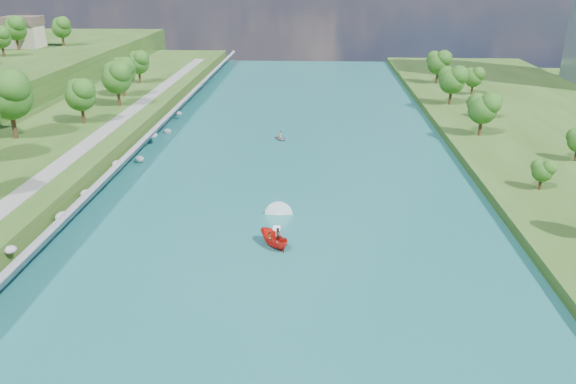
{
  "coord_description": "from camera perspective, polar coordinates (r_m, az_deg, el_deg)",
  "views": [
    {
      "loc": [
        3.84,
        -55.49,
        29.53
      ],
      "look_at": [
        0.36,
        12.27,
        2.5
      ],
      "focal_mm": 35.0,
      "sensor_mm": 36.0,
      "label": 1
    }
  ],
  "objects": [
    {
      "name": "riprap_bank",
      "position": [
        84.78,
        -17.74,
        1.55
      ],
      "size": [
        3.87,
        236.0,
        4.29
      ],
      "color": "slate",
      "rests_on": "ground"
    },
    {
      "name": "ground",
      "position": [
        62.98,
        -0.91,
        -6.24
      ],
      "size": [
        260.0,
        260.0,
        0.0
      ],
      "primitive_type": "plane",
      "color": "#2D5119",
      "rests_on": "ground"
    },
    {
      "name": "riverside_path",
      "position": [
        87.72,
        -21.72,
        2.91
      ],
      "size": [
        3.0,
        200.0,
        0.1
      ],
      "primitive_type": "cube",
      "color": "gray",
      "rests_on": "berm_west"
    },
    {
      "name": "trees_ridge",
      "position": [
        168.05,
        -25.51,
        14.32
      ],
      "size": [
        14.76,
        40.88,
        10.58
      ],
      "color": "#2B5516",
      "rests_on": "ridge_west"
    },
    {
      "name": "river_water",
      "position": [
        81.13,
        0.02,
        0.42
      ],
      "size": [
        55.0,
        240.0,
        0.1
      ],
      "primitive_type": "cube",
      "color": "#1B6764",
      "rests_on": "ground"
    },
    {
      "name": "raft",
      "position": [
        104.23,
        -0.74,
        5.54
      ],
      "size": [
        3.57,
        3.83,
        1.68
      ],
      "rotation": [
        0.0,
        0.0,
        0.58
      ],
      "color": "gray",
      "rests_on": "river_water"
    },
    {
      "name": "ridge_west",
      "position": [
        175.29,
        -27.17,
        11.19
      ],
      "size": [
        60.0,
        120.0,
        9.0
      ],
      "primitive_type": "cube",
      "color": "#2D5119",
      "rests_on": "ground"
    },
    {
      "name": "trees_east",
      "position": [
        86.42,
        25.59,
        3.97
      ],
      "size": [
        16.05,
        142.76,
        11.51
      ],
      "color": "#2B5516",
      "rests_on": "berm_east"
    },
    {
      "name": "motorboat",
      "position": [
        64.96,
        -1.39,
        -4.44
      ],
      "size": [
        4.25,
        19.16,
        2.05
      ],
      "rotation": [
        0.0,
        0.0,
        3.81
      ],
      "color": "red",
      "rests_on": "river_water"
    }
  ]
}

